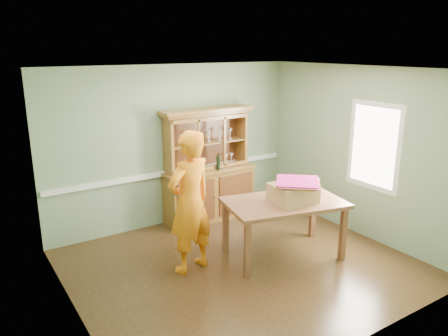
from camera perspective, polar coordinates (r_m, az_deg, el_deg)
floor at (r=6.29m, az=2.38°, el=-12.60°), size 4.50×4.50×0.00m
ceiling at (r=5.55m, az=2.70°, el=12.76°), size 4.50×4.50×0.00m
wall_back at (r=7.44m, az=-6.45°, el=2.92°), size 4.50×0.00×4.50m
wall_left at (r=4.89m, az=-19.56°, el=-4.74°), size 0.00×4.00×4.00m
wall_right at (r=7.28m, az=17.12°, el=2.03°), size 0.00×4.00×4.00m
wall_front at (r=4.40m, az=17.92°, el=-6.86°), size 4.50×0.00×4.50m
chair_rail at (r=7.53m, az=-6.26°, el=-0.46°), size 4.41×0.05×0.08m
framed_map at (r=5.11m, az=-20.36°, el=-1.58°), size 0.03×0.60×0.46m
window_panel at (r=7.05m, az=18.96°, el=2.69°), size 0.03×0.96×1.36m
china_hutch at (r=7.67m, az=-2.04°, el=-1.68°), size 1.67×0.55×1.97m
dining_table at (r=6.37m, az=7.85°, el=-5.13°), size 1.85×1.35×0.83m
cardboard_box at (r=6.24m, az=9.02°, el=-3.28°), size 0.61×0.50×0.28m
kite_stack at (r=6.18m, az=9.61°, el=-1.88°), size 0.81×0.81×0.05m
person at (r=5.83m, az=-4.49°, el=-4.51°), size 0.80×0.62×1.95m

